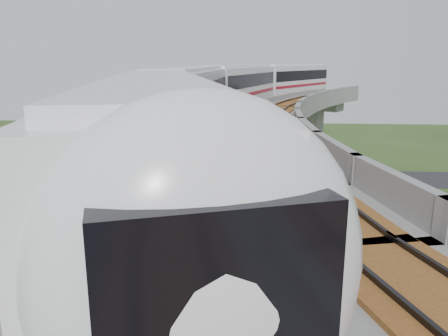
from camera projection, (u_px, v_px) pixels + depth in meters
The scene contains 11 objects.
ground at pixel (224, 301), 26.97m from camera, with size 160.00×160.00×0.00m, color #2D471C.
asphalt_road at pixel (240, 176), 56.02m from camera, with size 60.00×8.00×0.03m, color #232326.
viaduct at pixel (292, 159), 24.54m from camera, with size 19.58×73.98×11.40m.
metro_train at pixel (245, 90), 32.39m from camera, with size 15.30×60.64×3.64m.
fence at pixel (386, 295), 26.12m from camera, with size 3.87×38.73×1.50m.
tree_0 at pixel (338, 176), 48.59m from camera, with size 2.78×2.78×3.07m.
tree_1 at pixel (339, 191), 42.78m from camera, with size 2.86×2.86×3.17m.
tree_2 at pixel (321, 208), 38.38m from camera, with size 2.57×2.57×2.91m.
tree_3 at pixel (326, 246), 29.85m from camera, with size 2.10×2.10×3.00m.
tree_4 at pixel (327, 278), 26.04m from camera, with size 2.64×2.64×2.91m.
car_dark at pixel (391, 281), 28.04m from camera, with size 1.65×4.06×1.18m, color black.
Camera 1 is at (1.70, -24.16, 14.42)m, focal length 35.00 mm.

